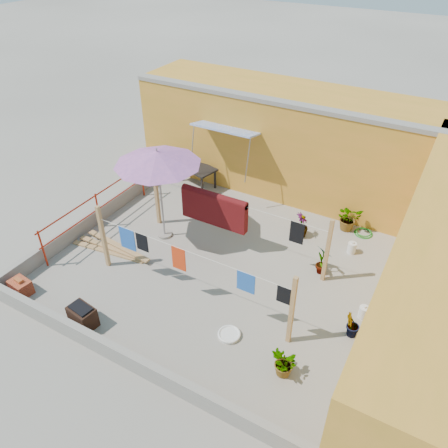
{
  "coord_description": "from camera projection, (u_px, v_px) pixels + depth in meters",
  "views": [
    {
      "loc": [
        4.35,
        -7.42,
        7.39
      ],
      "look_at": [
        -0.03,
        0.3,
        1.11
      ],
      "focal_mm": 35.0,
      "sensor_mm": 36.0,
      "label": 1
    }
  ],
  "objects": [
    {
      "name": "ground",
      "position": [
        219.0,
        265.0,
        11.28
      ],
      "size": [
        80.0,
        80.0,
        0.0
      ],
      "primitive_type": "plane",
      "color": "#9E998E",
      "rests_on": "ground"
    },
    {
      "name": "wall_back",
      "position": [
        309.0,
        144.0,
        13.49
      ],
      "size": [
        11.0,
        3.27,
        3.21
      ],
      "color": "orange",
      "rests_on": "ground"
    },
    {
      "name": "parapet_front",
      "position": [
        129.0,
        360.0,
        8.61
      ],
      "size": [
        8.3,
        0.16,
        0.44
      ],
      "primitive_type": "cube",
      "color": "gray",
      "rests_on": "ground"
    },
    {
      "name": "parapet_left",
      "position": [
        99.0,
        215.0,
        12.8
      ],
      "size": [
        0.16,
        7.3,
        0.44
      ],
      "primitive_type": "cube",
      "color": "gray",
      "rests_on": "ground"
    },
    {
      "name": "red_railing",
      "position": [
        97.0,
        206.0,
        12.28
      ],
      "size": [
        0.05,
        4.2,
        1.1
      ],
      "color": "#A32310",
      "rests_on": "ground"
    },
    {
      "name": "clothesline_rig",
      "position": [
        214.0,
        216.0,
        11.27
      ],
      "size": [
        5.09,
        2.35,
        1.8
      ],
      "color": "tan",
      "rests_on": "ground"
    },
    {
      "name": "patio_umbrella",
      "position": [
        157.0,
        158.0,
        10.94
      ],
      "size": [
        2.58,
        2.58,
        2.69
      ],
      "color": "gray",
      "rests_on": "ground"
    },
    {
      "name": "outdoor_table",
      "position": [
        194.0,
        168.0,
        14.32
      ],
      "size": [
        1.63,
        1.09,
        0.7
      ],
      "color": "black",
      "rests_on": "ground"
    },
    {
      "name": "brick_stack",
      "position": [
        21.0,
        287.0,
        10.35
      ],
      "size": [
        0.54,
        0.42,
        0.44
      ],
      "color": "#A83926",
      "rests_on": "ground"
    },
    {
      "name": "lumber_pile",
      "position": [
        113.0,
        249.0,
        11.73
      ],
      "size": [
        2.37,
        0.64,
        0.14
      ],
      "color": "tan",
      "rests_on": "ground"
    },
    {
      "name": "brazier",
      "position": [
        83.0,
        316.0,
        9.5
      ],
      "size": [
        0.64,
        0.47,
        0.53
      ],
      "color": "black",
      "rests_on": "ground"
    },
    {
      "name": "white_basin",
      "position": [
        229.0,
        334.0,
        9.36
      ],
      "size": [
        0.5,
        0.5,
        0.09
      ],
      "color": "silver",
      "rests_on": "ground"
    },
    {
      "name": "water_jug_a",
      "position": [
        363.0,
        312.0,
        9.74
      ],
      "size": [
        0.22,
        0.22,
        0.35
      ],
      "color": "silver",
      "rests_on": "ground"
    },
    {
      "name": "water_jug_b",
      "position": [
        352.0,
        248.0,
        11.61
      ],
      "size": [
        0.23,
        0.23,
        0.36
      ],
      "color": "silver",
      "rests_on": "ground"
    },
    {
      "name": "green_hose",
      "position": [
        363.0,
        233.0,
        12.38
      ],
      "size": [
        0.51,
        0.51,
        0.08
      ],
      "color": "#1B7B1E",
      "rests_on": "ground"
    },
    {
      "name": "plant_back_a",
      "position": [
        349.0,
        218.0,
        12.37
      ],
      "size": [
        0.91,
        0.89,
        0.77
      ],
      "primitive_type": "imported",
      "rotation": [
        0.0,
        0.0,
        0.64
      ],
      "color": "#215F1B",
      "rests_on": "ground"
    },
    {
      "name": "plant_back_b",
      "position": [
        301.0,
        225.0,
        12.11
      ],
      "size": [
        0.49,
        0.49,
        0.72
      ],
      "primitive_type": "imported",
      "rotation": [
        0.0,
        0.0,
        1.83
      ],
      "color": "#215F1B",
      "rests_on": "ground"
    },
    {
      "name": "plant_right_a",
      "position": [
        322.0,
        260.0,
        10.79
      ],
      "size": [
        0.55,
        0.52,
        0.86
      ],
      "primitive_type": "imported",
      "rotation": [
        0.0,
        0.0,
        2.5
      ],
      "color": "#215F1B",
      "rests_on": "ground"
    },
    {
      "name": "plant_right_b",
      "position": [
        352.0,
        325.0,
        9.2
      ],
      "size": [
        0.43,
        0.45,
        0.64
      ],
      "primitive_type": "imported",
      "rotation": [
        0.0,
        0.0,
        4.16
      ],
      "color": "#215F1B",
      "rests_on": "ground"
    },
    {
      "name": "plant_right_c",
      "position": [
        285.0,
        364.0,
        8.41
      ],
      "size": [
        0.72,
        0.74,
        0.63
      ],
      "primitive_type": "imported",
      "rotation": [
        0.0,
        0.0,
        5.32
      ],
      "color": "#215F1B",
      "rests_on": "ground"
    }
  ]
}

